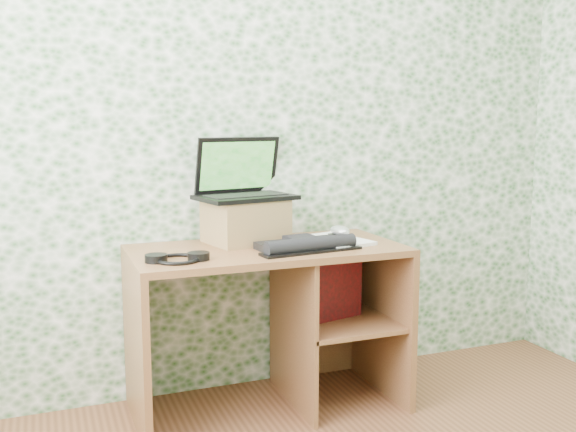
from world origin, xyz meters
name	(u,v)px	position (x,y,z in m)	size (l,w,h in m)	color
wall_back	(245,122)	(0.00, 1.75, 1.30)	(3.50, 3.50, 0.00)	white
desk	(281,302)	(0.08, 1.47, 0.48)	(1.20, 0.60, 0.75)	brown
riser	(246,221)	(-0.05, 1.58, 0.85)	(0.33, 0.28, 0.20)	olive
laptop	(242,184)	(-0.05, 1.63, 1.02)	(0.47, 0.38, 0.28)	black
keyboard	(306,245)	(0.14, 1.33, 0.77)	(0.47, 0.28, 0.06)	black
headphones	(178,258)	(-0.43, 1.30, 0.76)	(0.26, 0.21, 0.03)	black
notepad	(334,241)	(0.33, 1.44, 0.76)	(0.23, 0.33, 0.02)	white
mouse	(340,234)	(0.36, 1.45, 0.79)	(0.08, 0.13, 0.04)	silver
pen	(347,236)	(0.41, 1.46, 0.77)	(0.01, 0.01, 0.15)	black
red_box	(335,285)	(0.33, 1.44, 0.55)	(0.26, 0.08, 0.31)	maroon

